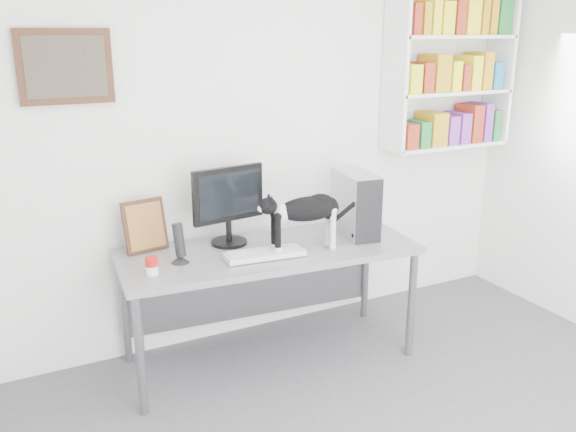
{
  "coord_description": "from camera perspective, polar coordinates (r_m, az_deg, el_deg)",
  "views": [
    {
      "loc": [
        -1.77,
        -1.75,
        2.1
      ],
      "look_at": [
        -0.11,
        1.53,
        0.97
      ],
      "focal_mm": 38.0,
      "sensor_mm": 36.0,
      "label": 1
    }
  ],
  "objects": [
    {
      "name": "desk",
      "position": [
        4.0,
        -1.74,
        -8.29
      ],
      "size": [
        1.92,
        0.88,
        0.78
      ],
      "primitive_type": "cube",
      "rotation": [
        0.0,
        0.0,
        -0.08
      ],
      "color": "slate",
      "rests_on": "room"
    },
    {
      "name": "monitor",
      "position": [
        3.87,
        -5.63,
        1.01
      ],
      "size": [
        0.51,
        0.3,
        0.52
      ],
      "primitive_type": "cube",
      "rotation": [
        0.0,
        0.0,
        0.13
      ],
      "color": "black",
      "rests_on": "desk"
    },
    {
      "name": "room",
      "position": [
        2.6,
        17.71,
        -0.57
      ],
      "size": [
        4.01,
        4.01,
        2.7
      ],
      "color": "#5A5A5F",
      "rests_on": "ground"
    },
    {
      "name": "soup_can",
      "position": [
        3.52,
        -12.63,
        -4.6
      ],
      "size": [
        0.08,
        0.08,
        0.1
      ],
      "primitive_type": "cylinder",
      "rotation": [
        0.0,
        0.0,
        0.09
      ],
      "color": "red",
      "rests_on": "desk"
    },
    {
      "name": "wall_art",
      "position": [
        3.75,
        -20.11,
        12.98
      ],
      "size": [
        0.52,
        0.04,
        0.42
      ],
      "primitive_type": "cube",
      "color": "#492C17",
      "rests_on": "room"
    },
    {
      "name": "leaning_print",
      "position": [
        3.87,
        -13.25,
        -0.8
      ],
      "size": [
        0.29,
        0.16,
        0.34
      ],
      "primitive_type": "cube",
      "rotation": [
        0.0,
        0.0,
        0.18
      ],
      "color": "#492C17",
      "rests_on": "desk"
    },
    {
      "name": "keyboard",
      "position": [
        3.71,
        -2.24,
        -3.56
      ],
      "size": [
        0.5,
        0.23,
        0.04
      ],
      "primitive_type": "cube",
      "rotation": [
        0.0,
        0.0,
        -0.1
      ],
      "color": "silver",
      "rests_on": "desk"
    },
    {
      "name": "cat",
      "position": [
        3.76,
        1.69,
        -0.64
      ],
      "size": [
        0.6,
        0.22,
        0.36
      ],
      "primitive_type": null,
      "rotation": [
        0.0,
        0.0,
        -0.11
      ],
      "color": "black",
      "rests_on": "desk"
    },
    {
      "name": "bookshelf",
      "position": [
        4.8,
        14.96,
        13.51
      ],
      "size": [
        1.03,
        0.28,
        1.24
      ],
      "primitive_type": "cube",
      "color": "white",
      "rests_on": "room"
    },
    {
      "name": "pc_tower",
      "position": [
        4.08,
        6.3,
        1.16
      ],
      "size": [
        0.25,
        0.45,
        0.43
      ],
      "primitive_type": "cube",
      "rotation": [
        0.0,
        0.0,
        -0.15
      ],
      "color": "#B5B5BA",
      "rests_on": "desk"
    },
    {
      "name": "speaker",
      "position": [
        3.64,
        -10.15,
        -2.46
      ],
      "size": [
        0.14,
        0.14,
        0.25
      ],
      "primitive_type": "cylinder",
      "rotation": [
        0.0,
        0.0,
        0.33
      ],
      "color": "black",
      "rests_on": "desk"
    }
  ]
}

